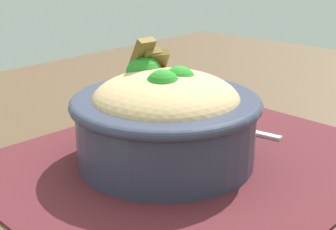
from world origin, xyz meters
The scene contains 4 objects.
table centered at (0.00, 0.00, 0.68)m, with size 1.36×0.95×0.74m.
placemat centered at (0.02, -0.03, 0.74)m, with size 0.40×0.34×0.00m, color #47191E.
bowl centered at (0.00, -0.01, 0.79)m, with size 0.20×0.20×0.12m.
fork centered at (0.12, -0.01, 0.75)m, with size 0.03×0.12×0.00m.
Camera 1 is at (-0.34, -0.33, 0.96)m, focal length 51.61 mm.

